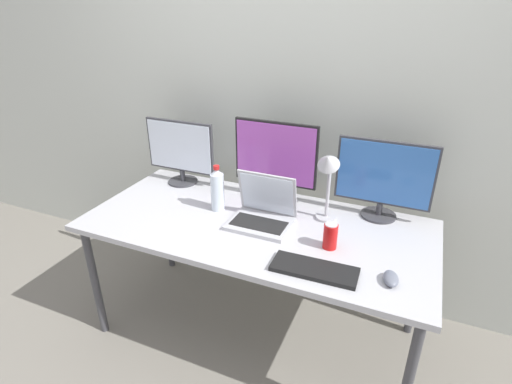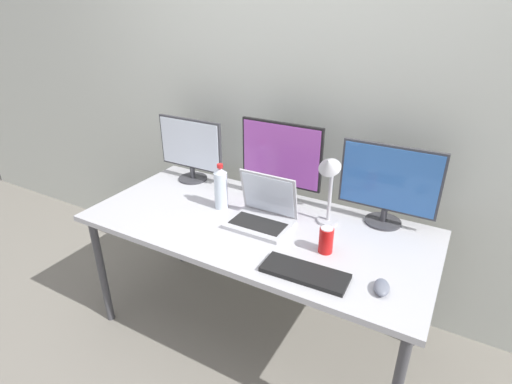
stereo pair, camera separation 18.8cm
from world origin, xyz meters
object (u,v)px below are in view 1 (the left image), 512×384
at_px(mouse_by_keyboard, 391,278).
at_px(desk_lamp, 328,174).
at_px(work_desk, 256,232).
at_px(keyboard_main, 314,269).
at_px(water_bottle, 217,190).
at_px(soda_can_near_keyboard, 330,236).
at_px(monitor_center, 275,158).
at_px(laptop_silver, 263,212).
at_px(monitor_right, 384,178).
at_px(monitor_left, 180,150).

height_order(mouse_by_keyboard, desk_lamp, desk_lamp).
bearing_deg(work_desk, desk_lamp, 25.26).
height_order(work_desk, keyboard_main, keyboard_main).
distance_m(keyboard_main, water_bottle, 0.73).
xyz_separation_m(soda_can_near_keyboard, desk_lamp, (-0.08, 0.22, 0.21)).
distance_m(monitor_center, keyboard_main, 0.75).
relative_size(laptop_silver, keyboard_main, 0.86).
distance_m(laptop_silver, soda_can_near_keyboard, 0.39).
bearing_deg(monitor_right, keyboard_main, -106.87).
height_order(laptop_silver, mouse_by_keyboard, laptop_silver).
distance_m(monitor_left, desk_lamp, 0.96).
relative_size(monitor_center, desk_lamp, 1.19).
relative_size(monitor_right, keyboard_main, 1.33).
relative_size(work_desk, soda_can_near_keyboard, 14.20).
relative_size(work_desk, monitor_left, 3.96).
xyz_separation_m(monitor_center, keyboard_main, (0.40, -0.58, -0.24)).
xyz_separation_m(monitor_left, mouse_by_keyboard, (1.33, -0.51, -0.20)).
distance_m(monitor_center, mouse_by_keyboard, 0.92).
bearing_deg(monitor_center, work_desk, -87.26).
xyz_separation_m(mouse_by_keyboard, water_bottle, (-0.95, 0.28, 0.10)).
bearing_deg(keyboard_main, mouse_by_keyboard, 7.99).
height_order(monitor_right, mouse_by_keyboard, monitor_right).
distance_m(work_desk, keyboard_main, 0.48).
relative_size(work_desk, mouse_by_keyboard, 16.82).
bearing_deg(desk_lamp, laptop_silver, -156.41).
xyz_separation_m(work_desk, monitor_left, (-0.63, 0.29, 0.27)).
height_order(laptop_silver, soda_can_near_keyboard, laptop_silver).
bearing_deg(water_bottle, monitor_center, 45.97).
relative_size(monitor_left, keyboard_main, 1.23).
relative_size(mouse_by_keyboard, water_bottle, 0.41).
xyz_separation_m(work_desk, keyboard_main, (0.39, -0.28, 0.07)).
bearing_deg(monitor_left, desk_lamp, -8.30).
relative_size(keyboard_main, mouse_by_keyboard, 3.46).
xyz_separation_m(monitor_left, soda_can_near_keyboard, (1.03, -0.36, -0.15)).
xyz_separation_m(monitor_left, desk_lamp, (0.95, -0.14, 0.06)).
xyz_separation_m(monitor_right, laptop_silver, (-0.54, -0.30, -0.17)).
bearing_deg(mouse_by_keyboard, water_bottle, 151.03).
relative_size(monitor_right, mouse_by_keyboard, 4.61).
relative_size(keyboard_main, water_bottle, 1.42).
relative_size(monitor_left, monitor_right, 0.92).
xyz_separation_m(monitor_center, mouse_by_keyboard, (0.71, -0.53, -0.23)).
height_order(monitor_center, laptop_silver, monitor_center).
relative_size(laptop_silver, mouse_by_keyboard, 2.97).
bearing_deg(desk_lamp, keyboard_main, -80.71).
xyz_separation_m(monitor_center, soda_can_near_keyboard, (0.42, -0.38, -0.19)).
bearing_deg(water_bottle, laptop_silver, -7.23).
xyz_separation_m(keyboard_main, soda_can_near_keyboard, (0.01, 0.21, 0.05)).
distance_m(monitor_right, laptop_silver, 0.65).
bearing_deg(work_desk, monitor_right, 29.75).
height_order(work_desk, mouse_by_keyboard, mouse_by_keyboard).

